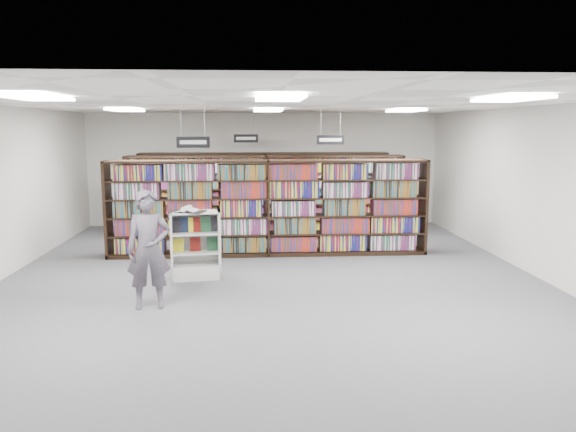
{
  "coord_description": "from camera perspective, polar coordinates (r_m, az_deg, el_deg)",
  "views": [
    {
      "loc": [
        -0.36,
        -10.2,
        2.79
      ],
      "look_at": [
        0.34,
        0.5,
        1.1
      ],
      "focal_mm": 35.0,
      "sensor_mm": 36.0,
      "label": 1
    }
  ],
  "objects": [
    {
      "name": "bookshelf_row_mid",
      "position": [
        14.31,
        -2.26,
        1.96
      ],
      "size": [
        7.0,
        0.6,
        2.1
      ],
      "color": "black",
      "rests_on": "floor"
    },
    {
      "name": "aisle_sign_right",
      "position": [
        13.33,
        4.33,
        7.81
      ],
      "size": [
        0.65,
        0.02,
        0.8
      ],
      "color": "#B2B2B7",
      "rests_on": "ceiling"
    },
    {
      "name": "aisle_sign_left",
      "position": [
        11.26,
        -9.62,
        7.51
      ],
      "size": [
        0.65,
        0.02,
        0.8
      ],
      "color": "#B2B2B7",
      "rests_on": "ceiling"
    },
    {
      "name": "bookshelf_row_far",
      "position": [
        16.0,
        -2.41,
        2.7
      ],
      "size": [
        7.0,
        0.6,
        2.1
      ],
      "color": "black",
      "rests_on": "floor"
    },
    {
      "name": "ceiling",
      "position": [
        10.22,
        -1.74,
        11.25
      ],
      "size": [
        10.0,
        12.0,
        0.1
      ],
      "primitive_type": "cube",
      "color": "white",
      "rests_on": "wall_back"
    },
    {
      "name": "troffer_back_right",
      "position": [
        12.66,
        11.86,
        10.44
      ],
      "size": [
        0.6,
        1.2,
        0.04
      ],
      "primitive_type": "cube",
      "color": "white",
      "rests_on": "ceiling"
    },
    {
      "name": "troffer_front_left",
      "position": [
        7.68,
        -24.3,
        10.95
      ],
      "size": [
        0.6,
        1.2,
        0.04
      ],
      "primitive_type": "cube",
      "color": "white",
      "rests_on": "ceiling"
    },
    {
      "name": "wall_back",
      "position": [
        16.25,
        -2.45,
        4.74
      ],
      "size": [
        10.0,
        0.1,
        3.2
      ],
      "primitive_type": "cube",
      "color": "silver",
      "rests_on": "ground"
    },
    {
      "name": "endcap_display",
      "position": [
        10.63,
        -9.37,
        -3.89
      ],
      "size": [
        0.96,
        0.57,
        1.27
      ],
      "rotation": [
        0.0,
        0.0,
        0.14
      ],
      "color": "white",
      "rests_on": "floor"
    },
    {
      "name": "bookshelf_row_near",
      "position": [
        12.33,
        -2.02,
        0.83
      ],
      "size": [
        7.0,
        0.6,
        2.1
      ],
      "color": "black",
      "rests_on": "floor"
    },
    {
      "name": "wall_right",
      "position": [
        11.58,
        23.88,
        2.29
      ],
      "size": [
        0.1,
        12.0,
        3.2
      ],
      "primitive_type": "cube",
      "color": "silver",
      "rests_on": "ground"
    },
    {
      "name": "troffer_front_center",
      "position": [
        7.22,
        -0.89,
        11.9
      ],
      "size": [
        0.6,
        1.2,
        0.04
      ],
      "primitive_type": "cube",
      "color": "white",
      "rests_on": "ceiling"
    },
    {
      "name": "wall_front",
      "position": [
        4.38,
        1.12,
        -6.77
      ],
      "size": [
        10.0,
        0.1,
        3.2
      ],
      "primitive_type": "cube",
      "color": "silver",
      "rests_on": "ground"
    },
    {
      "name": "troffer_front_right",
      "position": [
        7.96,
        21.67,
        11.01
      ],
      "size": [
        0.6,
        1.2,
        0.04
      ],
      "primitive_type": "cube",
      "color": "white",
      "rests_on": "ceiling"
    },
    {
      "name": "floor",
      "position": [
        10.58,
        -1.66,
        -6.33
      ],
      "size": [
        12.0,
        12.0,
        0.0
      ],
      "primitive_type": "plane",
      "color": "#49494E",
      "rests_on": "ground"
    },
    {
      "name": "shopper",
      "position": [
        8.94,
        -13.96,
        -3.34
      ],
      "size": [
        0.74,
        0.54,
        1.85
      ],
      "primitive_type": "imported",
      "rotation": [
        0.0,
        0.0,
        0.16
      ],
      "color": "#554E5A",
      "rests_on": "floor"
    },
    {
      "name": "troffer_back_center",
      "position": [
        12.21,
        -2.07,
        10.68
      ],
      "size": [
        0.6,
        1.2,
        0.04
      ],
      "primitive_type": "cube",
      "color": "white",
      "rests_on": "ceiling"
    },
    {
      "name": "aisle_sign_center",
      "position": [
        15.2,
        -4.29,
        7.95
      ],
      "size": [
        0.65,
        0.02,
        0.8
      ],
      "color": "#B2B2B7",
      "rests_on": "ceiling"
    },
    {
      "name": "open_book",
      "position": [
        10.4,
        -10.2,
        0.59
      ],
      "size": [
        0.7,
        0.53,
        0.13
      ],
      "rotation": [
        0.0,
        0.0,
        -0.29
      ],
      "color": "black",
      "rests_on": "endcap_display"
    },
    {
      "name": "troffer_back_left",
      "position": [
        12.49,
        -16.19,
        10.3
      ],
      "size": [
        0.6,
        1.2,
        0.04
      ],
      "primitive_type": "cube",
      "color": "white",
      "rests_on": "ceiling"
    }
  ]
}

